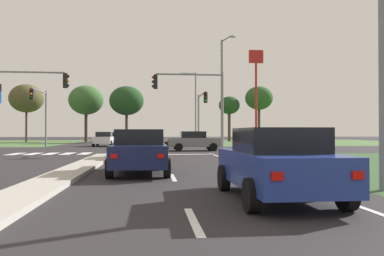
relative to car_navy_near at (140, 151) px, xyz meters
name	(u,v)px	position (x,y,z in m)	size (l,w,h in m)	color
ground_plane	(118,150)	(-2.40, 18.45, -0.80)	(200.00, 200.00, 0.00)	#282628
grass_verge_far_right	(299,142)	(23.10, 42.95, -0.79)	(35.00, 35.00, 0.01)	#476B38
median_island_near	(67,174)	(-2.40, -0.55, -0.73)	(1.20, 22.00, 0.14)	#ADA89E
median_island_far	(133,142)	(-2.40, 43.45, -0.73)	(1.20, 36.00, 0.14)	#ADA89E
lane_dash_near	(193,221)	(1.10, -7.34, -0.79)	(0.14, 2.00, 0.01)	silver
lane_dash_second	(173,178)	(1.10, -1.34, -0.79)	(0.14, 2.00, 0.01)	silver
lane_dash_third	(166,163)	(1.10, 4.66, -0.79)	(0.14, 2.00, 0.01)	silver
lane_dash_fourth	(163,155)	(1.10, 10.66, -0.79)	(0.14, 2.00, 0.01)	silver
edge_line_right	(259,171)	(4.45, 0.45, -0.79)	(0.14, 24.00, 0.01)	silver
stop_bar_near	(167,155)	(1.40, 11.45, -0.79)	(6.40, 0.50, 0.01)	silver
crosswalk_bar_near	(15,154)	(-8.80, 13.25, -0.79)	(0.70, 2.80, 0.01)	silver
crosswalk_bar_second	(33,154)	(-7.65, 13.25, -0.79)	(0.70, 2.80, 0.01)	silver
crosswalk_bar_third	(50,154)	(-6.50, 13.25, -0.79)	(0.70, 2.80, 0.01)	silver
crosswalk_bar_fourth	(68,154)	(-5.35, 13.25, -0.79)	(0.70, 2.80, 0.01)	silver
crosswalk_bar_fifth	(85,154)	(-4.20, 13.25, -0.79)	(0.70, 2.80, 0.01)	silver
car_navy_near	(140,151)	(0.00, 0.00, 0.00)	(2.04, 4.35, 1.56)	#161E47
car_blue_second	(276,163)	(3.12, -5.54, -0.01)	(2.02, 4.18, 1.55)	navy
car_white_third	(104,139)	(-4.68, 27.65, -0.01)	(1.98, 4.62, 1.54)	silver
car_black_fourth	(118,137)	(-4.73, 44.65, -0.01)	(2.05, 4.35, 1.54)	black
car_red_fifth	(143,145)	(-0.05, 7.18, -0.02)	(1.99, 4.58, 1.52)	#A31919
car_silver_sixth	(150,140)	(0.26, 20.53, 0.02)	(4.44, 1.96, 1.61)	#B7B7BC
car_grey_seventh	(194,141)	(3.82, 16.57, 0.00)	(4.28, 2.01, 1.55)	slate
traffic_signal_far_right	(201,109)	(5.20, 23.00, 2.97)	(0.32, 5.47, 5.38)	gray
traffic_signal_near_right	(197,97)	(3.44, 11.85, 3.10)	(4.89, 0.32, 5.64)	gray
traffic_signal_far_left	(41,107)	(-10.00, 23.30, 3.07)	(0.32, 4.83, 5.59)	gray
traffic_signal_near_left	(19,95)	(-8.13, 11.85, 3.11)	(5.14, 0.32, 5.62)	gray
street_lamp_second	(223,88)	(6.24, 17.09, 4.33)	(0.85, 2.24, 9.15)	gray
street_lamp_third	(194,104)	(5.99, 36.11, 4.47)	(2.53, 0.46, 9.41)	gray
pedestrian_at_median	(125,135)	(-2.70, 31.73, 0.42)	(0.34, 0.34, 1.77)	#4C4C4C
fastfood_pole_sign	(256,76)	(13.36, 32.44, 7.77)	(1.80, 0.40, 11.77)	red
treeline_second	(26,99)	(-18.89, 47.12, 5.93)	(5.14, 5.14, 8.93)	#423323
treeline_third	(86,100)	(-9.89, 47.15, 5.74)	(5.39, 5.39, 8.87)	#423323
treeline_fourth	(127,101)	(-3.30, 42.80, 5.35)	(5.04, 5.04, 8.31)	#423323
treeline_fifth	(229,106)	(13.09, 47.50, 5.06)	(3.44, 3.44, 7.42)	#423323
treeline_sixth	(259,98)	(17.97, 47.01, 6.30)	(4.55, 4.55, 9.09)	#423323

